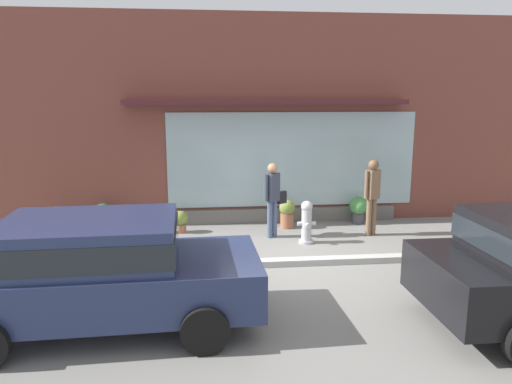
{
  "coord_description": "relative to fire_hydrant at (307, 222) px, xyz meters",
  "views": [
    {
      "loc": [
        -1.52,
        -8.8,
        3.18
      ],
      "look_at": [
        -0.46,
        1.2,
        1.15
      ],
      "focal_mm": 33.8,
      "sensor_mm": 36.0,
      "label": 1
    }
  ],
  "objects": [
    {
      "name": "ground_plane",
      "position": [
        -0.64,
        -1.15,
        -0.48
      ],
      "size": [
        60.0,
        60.0,
        0.0
      ],
      "primitive_type": "plane",
      "color": "gray"
    },
    {
      "name": "potted_plant_low_front",
      "position": [
        -5.61,
        1.24,
        -0.12
      ],
      "size": [
        0.33,
        0.33,
        0.67
      ],
      "color": "#B7B2A3",
      "rests_on": "ground_plane"
    },
    {
      "name": "potted_plant_window_center",
      "position": [
        -2.77,
        1.12,
        -0.19
      ],
      "size": [
        0.35,
        0.35,
        0.52
      ],
      "color": "#9E6042",
      "rests_on": "ground_plane"
    },
    {
      "name": "pedestrian_passerby",
      "position": [
        1.6,
        0.43,
        0.56
      ],
      "size": [
        0.43,
        0.3,
        1.76
      ],
      "rotation": [
        0.0,
        0.0,
        0.44
      ],
      "color": "brown",
      "rests_on": "ground_plane"
    },
    {
      "name": "fire_hydrant",
      "position": [
        0.0,
        0.0,
        0.0
      ],
      "size": [
        0.4,
        0.36,
        0.94
      ],
      "color": "#B2B2B7",
      "rests_on": "ground_plane"
    },
    {
      "name": "curb_strip",
      "position": [
        -0.64,
        -1.35,
        -0.42
      ],
      "size": [
        14.0,
        0.24,
        0.12
      ],
      "primitive_type": "cube",
      "color": "#B2B2AD",
      "rests_on": "ground_plane"
    },
    {
      "name": "storefront",
      "position": [
        -0.63,
        2.04,
        2.03
      ],
      "size": [
        14.0,
        0.81,
        5.12
      ],
      "color": "brown",
      "rests_on": "ground_plane"
    },
    {
      "name": "pedestrian_with_handbag",
      "position": [
        -0.66,
        0.54,
        0.51
      ],
      "size": [
        0.55,
        0.43,
        1.7
      ],
      "rotation": [
        0.0,
        0.0,
        0.65
      ],
      "color": "#475675",
      "rests_on": "ground_plane"
    },
    {
      "name": "parked_car_navy",
      "position": [
        -3.62,
        -3.5,
        0.4
      ],
      "size": [
        4.23,
        2.16,
        1.55
      ],
      "rotation": [
        0.0,
        0.0,
        0.03
      ],
      "color": "navy",
      "rests_on": "ground_plane"
    },
    {
      "name": "potted_plant_corner_tall",
      "position": [
        1.65,
        1.49,
        -0.08
      ],
      "size": [
        0.46,
        0.46,
        0.68
      ],
      "color": "#4C4C51",
      "rests_on": "ground_plane"
    },
    {
      "name": "potted_plant_doorstep",
      "position": [
        -0.21,
        1.26,
        -0.1
      ],
      "size": [
        0.39,
        0.39,
        0.69
      ],
      "color": "#9E6042",
      "rests_on": "ground_plane"
    },
    {
      "name": "potted_plant_trailing_edge",
      "position": [
        -4.62,
        1.53,
        -0.15
      ],
      "size": [
        0.38,
        0.38,
        0.65
      ],
      "color": "#4C4C51",
      "rests_on": "ground_plane"
    }
  ]
}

